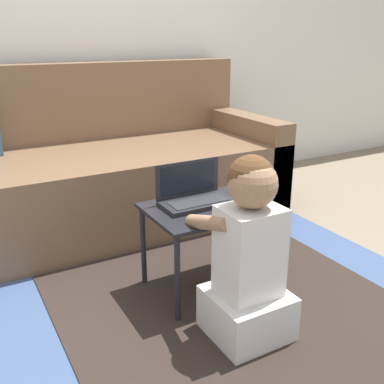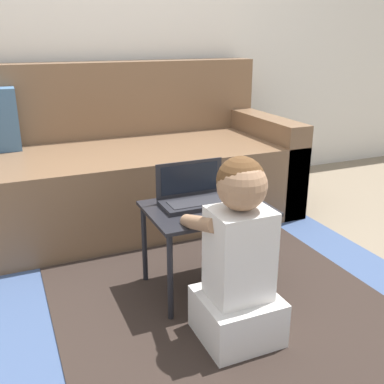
{
  "view_description": "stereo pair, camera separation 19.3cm",
  "coord_description": "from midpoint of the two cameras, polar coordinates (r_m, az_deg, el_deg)",
  "views": [
    {
      "loc": [
        -0.85,
        -1.6,
        1.12
      ],
      "look_at": [
        0.05,
        0.01,
        0.46
      ],
      "focal_mm": 42.0,
      "sensor_mm": 36.0,
      "label": 1
    },
    {
      "loc": [
        -0.68,
        -1.68,
        1.12
      ],
      "look_at": [
        0.05,
        0.01,
        0.46
      ],
      "focal_mm": 42.0,
      "sensor_mm": 36.0,
      "label": 2
    }
  ],
  "objects": [
    {
      "name": "wall_back",
      "position": [
        3.21,
        -16.6,
        21.07
      ],
      "size": [
        9.0,
        0.06,
        2.5
      ],
      "color": "silver",
      "rests_on": "ground_plane"
    },
    {
      "name": "couch",
      "position": [
        2.83,
        -13.75,
        2.6
      ],
      "size": [
        2.17,
        0.94,
        0.95
      ],
      "color": "brown",
      "rests_on": "ground_plane"
    },
    {
      "name": "computer_mouse",
      "position": [
        2.0,
        4.4,
        -0.97
      ],
      "size": [
        0.07,
        0.11,
        0.03
      ],
      "color": "#B2B7C1",
      "rests_on": "laptop_desk"
    },
    {
      "name": "person_seated",
      "position": [
        1.68,
        3.88,
        -8.35
      ],
      "size": [
        0.29,
        0.41,
        0.73
      ],
      "color": "silver",
      "rests_on": "ground_plane"
    },
    {
      "name": "ground_plane",
      "position": [
        2.13,
        -3.69,
        -12.25
      ],
      "size": [
        16.0,
        16.0,
        0.0
      ],
      "primitive_type": "plane",
      "color": "#7F705B"
    },
    {
      "name": "laptop",
      "position": [
        1.98,
        -2.45,
        -0.64
      ],
      "size": [
        0.32,
        0.17,
        0.18
      ],
      "color": "#232328",
      "rests_on": "laptop_desk"
    },
    {
      "name": "area_rug",
      "position": [
        2.0,
        1.92,
        -14.32
      ],
      "size": [
        1.93,
        1.85,
        0.01
      ],
      "color": "#3D517A",
      "rests_on": "ground_plane"
    },
    {
      "name": "laptop_desk",
      "position": [
        1.98,
        -0.78,
        -3.26
      ],
      "size": [
        0.53,
        0.39,
        0.4
      ],
      "color": "black",
      "rests_on": "ground_plane"
    }
  ]
}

